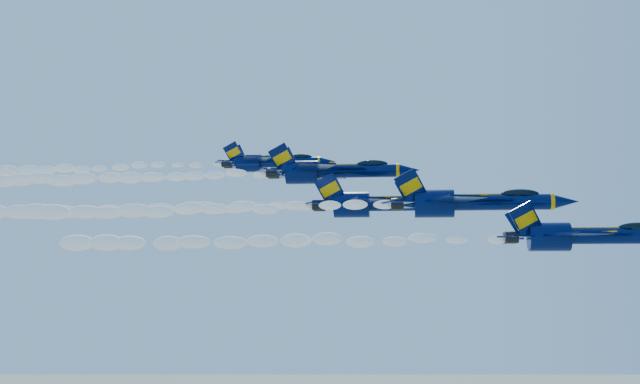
# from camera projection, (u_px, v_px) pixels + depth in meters

# --- Properties ---
(jet_lead) EXTENTS (15.20, 12.47, 5.65)m
(jet_lead) POSITION_uv_depth(u_px,v_px,m) (588.00, 235.00, 57.50)
(jet_lead) COLOR #000B38
(smoke_trail_jet_lead) EXTENTS (39.23, 1.57, 1.42)m
(smoke_trail_jet_lead) POSITION_uv_depth(u_px,v_px,m) (270.00, 241.00, 60.73)
(smoke_trail_jet_lead) COLOR white
(jet_second) EXTENTS (17.63, 14.47, 6.55)m
(jet_second) POSITION_uv_depth(u_px,v_px,m) (471.00, 202.00, 68.24)
(jet_second) COLOR #000B38
(smoke_trail_jet_second) EXTENTS (39.23, 1.82, 1.64)m
(smoke_trail_jet_second) POSITION_uv_depth(u_px,v_px,m) (197.00, 209.00, 71.61)
(smoke_trail_jet_second) COLOR white
(jet_third) EXTENTS (18.11, 14.85, 6.73)m
(jet_third) POSITION_uv_depth(u_px,v_px,m) (385.00, 203.00, 77.12)
(jet_third) COLOR #000B38
(smoke_trail_jet_third) EXTENTS (39.23, 1.87, 1.69)m
(smoke_trail_jet_third) POSITION_uv_depth(u_px,v_px,m) (143.00, 210.00, 80.51)
(smoke_trail_jet_third) COLOR white
(jet_fourth) EXTENTS (18.38, 15.08, 6.83)m
(jet_fourth) POSITION_uv_depth(u_px,v_px,m) (333.00, 171.00, 85.59)
(jet_fourth) COLOR #000B38
(smoke_trail_jet_fourth) EXTENTS (39.23, 1.90, 1.71)m
(smoke_trail_jet_fourth) POSITION_uv_depth(u_px,v_px,m) (115.00, 178.00, 89.00)
(smoke_trail_jet_fourth) COLOR white
(jet_fifth) EXTENTS (15.45, 12.67, 5.74)m
(jet_fifth) POSITION_uv_depth(u_px,v_px,m) (271.00, 162.00, 96.30)
(jet_fifth) COLOR #000B38
(smoke_trail_jet_fifth) EXTENTS (39.23, 1.60, 1.44)m
(smoke_trail_jet_fifth) POSITION_uv_depth(u_px,v_px,m) (87.00, 168.00, 99.55)
(smoke_trail_jet_fifth) COLOR white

